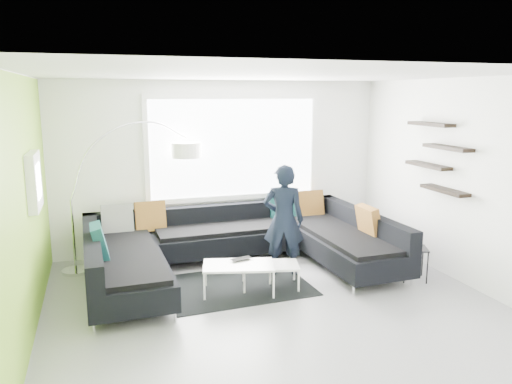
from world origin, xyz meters
TOP-DOWN VIEW (x-y plane):
  - ground at (0.00, 0.00)m, footprint 5.50×5.50m
  - room_shell at (0.04, 0.21)m, footprint 5.54×5.04m
  - sectional_sofa at (-0.09, 1.11)m, footprint 4.33×2.74m
  - rug at (-0.27, 0.67)m, footprint 1.98×1.47m
  - coffee_table at (-0.08, 0.48)m, footprint 1.32×0.96m
  - arc_lamp at (-2.38, 1.92)m, footprint 2.13×1.00m
  - side_table at (2.17, 0.15)m, footprint 0.45×0.45m
  - person at (0.51, 0.94)m, footprint 0.85×0.79m
  - laptop at (-0.21, 0.56)m, footprint 0.39×0.33m

SIDE VIEW (x-z plane):
  - ground at x=0.00m, z-range 0.00..0.00m
  - rug at x=-0.27m, z-range 0.00..0.01m
  - coffee_table at x=-0.08m, z-range 0.00..0.39m
  - side_table at x=2.17m, z-range 0.00..0.47m
  - laptop at x=-0.21m, z-range 0.39..0.41m
  - sectional_sofa at x=-0.09m, z-range -0.05..0.86m
  - person at x=0.51m, z-range 0.00..1.61m
  - arc_lamp at x=-2.38m, z-range 0.00..2.18m
  - room_shell at x=0.04m, z-range 0.40..3.22m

